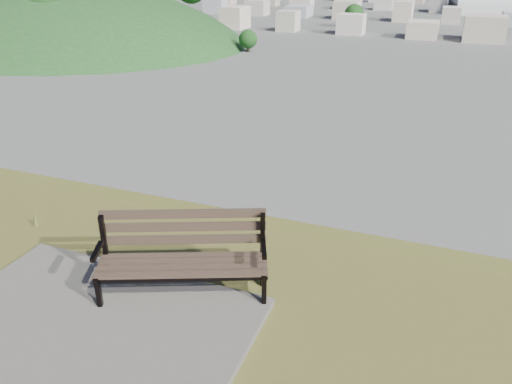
% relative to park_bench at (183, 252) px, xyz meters
% --- Properties ---
extents(park_bench, '(1.72, 1.12, 0.86)m').
position_rel_park_bench_xyz_m(park_bench, '(0.00, 0.00, 0.00)').
color(park_bench, '#453628').
rests_on(park_bench, hilltop_mesa).
extents(arena, '(55.91, 33.46, 22.06)m').
position_rel_park_bench_xyz_m(arena, '(24.33, 298.32, -20.29)').
color(arena, silver).
rests_on(arena, ground).
extents(green_wooded_hill, '(153.84, 123.07, 76.92)m').
position_rel_park_bench_xyz_m(green_wooded_hill, '(-126.82, 142.46, -25.37)').
color(green_wooded_hill, '#184019').
rests_on(green_wooded_hill, ground).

